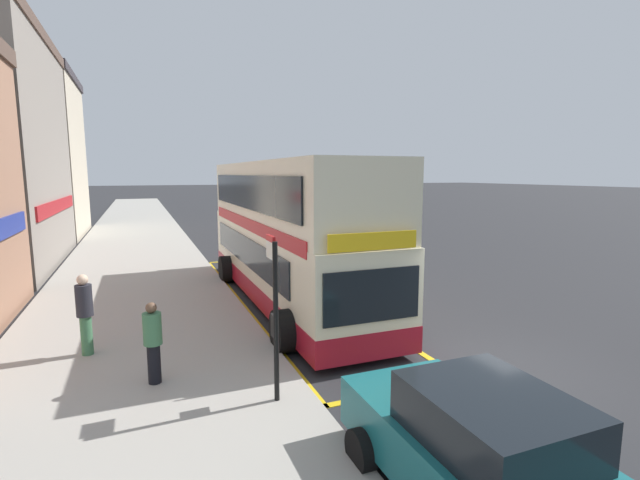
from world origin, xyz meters
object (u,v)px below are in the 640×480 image
Objects in this scene: pedestrian_further_back at (85,311)px; double_decker_bus at (286,237)px; bus_stop_sign at (275,306)px; pedestrian_waiting_near_sign at (153,340)px; parked_car_teal_across at (485,457)px.

double_decker_bus is at bearing 28.51° from pedestrian_further_back.
pedestrian_further_back is at bearing 133.84° from bus_stop_sign.
pedestrian_further_back reaches higher than pedestrian_waiting_near_sign.
double_decker_bus is 6.59m from pedestrian_waiting_near_sign.
double_decker_bus is 6.46× the size of pedestrian_further_back.
pedestrian_waiting_near_sign is at bearing 126.41° from parked_car_teal_across.
double_decker_bus reaches higher than pedestrian_further_back.
double_decker_bus is 7.38× the size of pedestrian_waiting_near_sign.
double_decker_bus reaches higher than parked_car_teal_across.
bus_stop_sign is 2.55m from pedestrian_waiting_near_sign.
pedestrian_waiting_near_sign is 0.87× the size of pedestrian_further_back.
bus_stop_sign is 1.60× the size of pedestrian_further_back.
pedestrian_further_back is (-5.50, -2.99, -0.95)m from double_decker_bus.
parked_car_teal_across is at bearing -54.68° from pedestrian_waiting_near_sign.
parked_car_teal_across is (-0.72, -9.87, -1.27)m from double_decker_bus.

